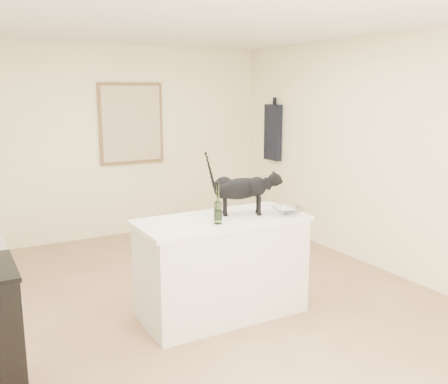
# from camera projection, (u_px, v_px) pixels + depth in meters

# --- Properties ---
(floor) EXTENTS (5.50, 5.50, 0.00)m
(floor) POSITION_uv_depth(u_px,v_px,m) (202.00, 307.00, 4.68)
(floor) COLOR tan
(floor) RESTS_ON ground
(ceiling) EXTENTS (5.50, 5.50, 0.00)m
(ceiling) POSITION_uv_depth(u_px,v_px,m) (200.00, 17.00, 4.15)
(ceiling) COLOR white
(ceiling) RESTS_ON ground
(wall_back) EXTENTS (4.50, 0.00, 4.50)m
(wall_back) POSITION_uv_depth(u_px,v_px,m) (110.00, 143.00, 6.77)
(wall_back) COLOR #FFF7C5
(wall_back) RESTS_ON ground
(wall_right) EXTENTS (0.00, 5.50, 5.50)m
(wall_right) POSITION_uv_depth(u_px,v_px,m) (383.00, 155.00, 5.49)
(wall_right) COLOR #FFF7C5
(wall_right) RESTS_ON ground
(island_base) EXTENTS (1.44, 0.67, 0.86)m
(island_base) POSITION_uv_depth(u_px,v_px,m) (222.00, 269.00, 4.47)
(island_base) COLOR white
(island_base) RESTS_ON floor
(island_top) EXTENTS (1.50, 0.70, 0.04)m
(island_top) POSITION_uv_depth(u_px,v_px,m) (222.00, 220.00, 4.38)
(island_top) COLOR white
(island_top) RESTS_ON island_base
(artwork_frame) EXTENTS (0.90, 0.03, 1.10)m
(artwork_frame) POSITION_uv_depth(u_px,v_px,m) (131.00, 124.00, 6.83)
(artwork_frame) COLOR brown
(artwork_frame) RESTS_ON wall_back
(artwork_canvas) EXTENTS (0.82, 0.00, 1.02)m
(artwork_canvas) POSITION_uv_depth(u_px,v_px,m) (132.00, 124.00, 6.82)
(artwork_canvas) COLOR beige
(artwork_canvas) RESTS_ON wall_back
(hanging_garment) EXTENTS (0.08, 0.34, 0.80)m
(hanging_garment) POSITION_uv_depth(u_px,v_px,m) (273.00, 132.00, 7.20)
(hanging_garment) COLOR black
(hanging_garment) RESTS_ON wall_right
(black_cat) EXTENTS (0.63, 0.42, 0.43)m
(black_cat) POSITION_uv_depth(u_px,v_px,m) (241.00, 191.00, 4.46)
(black_cat) COLOR black
(black_cat) RESTS_ON island_top
(wine_bottle) EXTENTS (0.08, 0.08, 0.32)m
(wine_bottle) POSITION_uv_depth(u_px,v_px,m) (218.00, 205.00, 4.16)
(wine_bottle) COLOR #294F1F
(wine_bottle) RESTS_ON island_top
(glass_bowl) EXTENTS (0.32, 0.32, 0.07)m
(glass_bowl) POSITION_uv_depth(u_px,v_px,m) (288.00, 211.00, 4.50)
(glass_bowl) COLOR silver
(glass_bowl) RESTS_ON island_top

